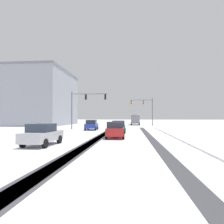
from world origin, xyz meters
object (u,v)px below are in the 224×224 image
car_red_third (115,130)px  traffic_signal_far_right (145,106)px  traffic_signal_near_left (84,102)px  office_building_far_left_block (31,98)px  box_truck_delivery (135,119)px  car_silver_fourth (42,134)px  car_dark_green_second (119,127)px  car_blue_lead (92,125)px

car_red_third → traffic_signal_far_right: bearing=80.5°
traffic_signal_near_left → office_building_far_left_block: 24.56m
car_red_third → box_truck_delivery: (2.64, 33.66, 0.82)m
car_silver_fourth → traffic_signal_far_right: bearing=74.1°
car_dark_green_second → car_red_third: bearing=-89.3°
traffic_signal_far_right → car_red_third: size_ratio=1.56×
traffic_signal_far_right → office_building_far_left_block: (-29.34, 2.53, 2.37)m
traffic_signal_far_right → car_silver_fourth: size_ratio=1.56×
traffic_signal_far_right → car_blue_lead: (-9.51, -16.26, -3.79)m
traffic_signal_far_right → car_blue_lead: traffic_signal_far_right is taller
car_dark_green_second → car_red_third: 6.52m
car_dark_green_second → car_silver_fourth: bearing=-111.6°
car_blue_lead → car_red_third: bearing=-68.4°
car_blue_lead → office_building_far_left_block: bearing=136.5°
traffic_signal_near_left → car_red_third: bearing=-65.4°
traffic_signal_near_left → car_blue_lead: traffic_signal_near_left is taller
traffic_signal_near_left → traffic_signal_far_right: bearing=51.0°
office_building_far_left_block → car_red_third: bearing=-51.4°
traffic_signal_far_right → car_dark_green_second: traffic_signal_far_right is taller
car_blue_lead → office_building_far_left_block: office_building_far_left_block is taller
car_dark_green_second → car_blue_lead: bearing=130.3°
car_dark_green_second → traffic_signal_far_right: bearing=77.6°
car_dark_green_second → office_building_far_left_block: 35.10m
traffic_signal_far_right → traffic_signal_near_left: bearing=-129.0°
car_blue_lead → traffic_signal_far_right: bearing=59.7°
traffic_signal_far_right → box_truck_delivery: traffic_signal_far_right is taller
car_dark_green_second → car_silver_fourth: 13.33m
box_truck_delivery → car_dark_green_second: bearing=-95.7°
car_silver_fourth → traffic_signal_near_left: bearing=94.5°
traffic_signal_far_right → car_red_third: 28.96m
box_truck_delivery → office_building_far_left_block: 27.91m
traffic_signal_far_right → car_silver_fourth: 35.76m
car_silver_fourth → box_truck_delivery: size_ratio=0.56×
traffic_signal_far_right → car_blue_lead: size_ratio=1.56×
traffic_signal_near_left → office_building_far_left_block: bearing=137.6°
car_dark_green_second → office_building_far_left_block: office_building_far_left_block is taller
traffic_signal_far_right → office_building_far_left_block: 29.54m
traffic_signal_far_right → car_dark_green_second: (-4.80, -21.81, -3.79)m
car_red_third → office_building_far_left_block: bearing=128.6°
car_red_third → car_dark_green_second: bearing=90.7°
car_red_third → office_building_far_left_block: 39.94m
box_truck_delivery → car_blue_lead: bearing=-109.0°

